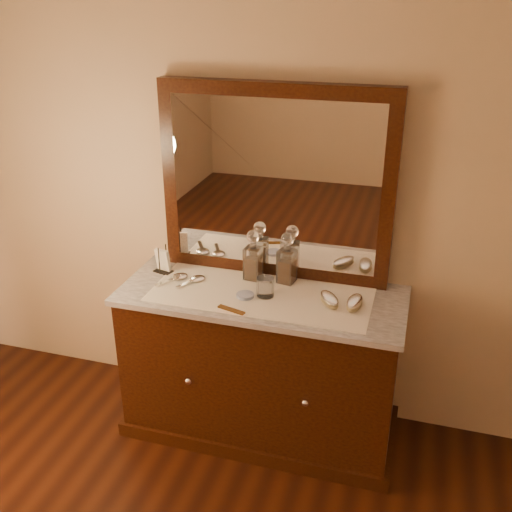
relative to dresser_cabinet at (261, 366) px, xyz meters
name	(u,v)px	position (x,y,z in m)	size (l,w,h in m)	color
dresser_cabinet	(261,366)	(0.00, 0.00, 0.00)	(1.40, 0.55, 0.82)	black
dresser_plinth	(261,421)	(0.00, 0.00, -0.37)	(1.46, 0.59, 0.08)	black
knob_left	(188,381)	(-0.30, -0.28, 0.04)	(0.04, 0.04, 0.04)	silver
knob_right	(305,403)	(0.30, -0.28, 0.04)	(0.04, 0.04, 0.04)	silver
marble_top	(262,296)	(0.00, 0.00, 0.42)	(1.44, 0.59, 0.03)	silver
mirror_frame	(275,184)	(0.00, 0.25, 0.94)	(1.20, 0.08, 1.00)	black
mirror_glass	(274,186)	(0.00, 0.21, 0.94)	(1.06, 0.01, 0.86)	white
lace_runner	(261,295)	(0.00, -0.02, 0.44)	(1.10, 0.45, 0.00)	white
pin_dish	(245,295)	(-0.07, -0.07, 0.45)	(0.09, 0.09, 0.02)	white
comb	(231,310)	(-0.09, -0.21, 0.45)	(0.14, 0.03, 0.01)	brown
napkin_rack	(163,262)	(-0.58, 0.08, 0.50)	(0.11, 0.08, 0.15)	black
decanter_left	(253,260)	(-0.09, 0.14, 0.55)	(0.09, 0.09, 0.27)	#8D4D14
decanter_right	(287,263)	(0.09, 0.15, 0.55)	(0.10, 0.10, 0.28)	#8D4D14
brush_near	(329,300)	(0.35, -0.02, 0.47)	(0.14, 0.17, 0.04)	#918059
brush_far	(354,303)	(0.47, -0.01, 0.47)	(0.08, 0.16, 0.04)	#918059
hand_mirror_outer	(177,277)	(-0.47, 0.02, 0.45)	(0.14, 0.19, 0.02)	silver
hand_mirror_inner	(195,280)	(-0.37, 0.02, 0.45)	(0.12, 0.19, 0.02)	silver
tumblers	(265,287)	(0.03, -0.03, 0.49)	(0.09, 0.09, 0.10)	white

